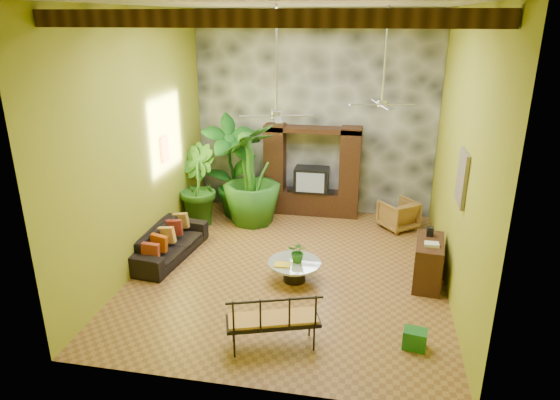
% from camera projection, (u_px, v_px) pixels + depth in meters
% --- Properties ---
extents(ground, '(7.00, 7.00, 0.00)m').
position_uv_depth(ground, '(290.00, 269.00, 10.09)').
color(ground, brown).
rests_on(ground, ground).
extents(ceiling, '(6.00, 7.00, 0.02)m').
position_uv_depth(ceiling, '(293.00, 4.00, 8.37)').
color(ceiling, silver).
rests_on(ceiling, back_wall).
extents(back_wall, '(6.00, 0.02, 5.00)m').
position_uv_depth(back_wall, '(315.00, 115.00, 12.46)').
color(back_wall, '#A2A325').
rests_on(back_wall, ground).
extents(left_wall, '(0.02, 7.00, 5.00)m').
position_uv_depth(left_wall, '(141.00, 142.00, 9.76)').
color(left_wall, '#A2A325').
rests_on(left_wall, ground).
extents(right_wall, '(0.02, 7.00, 5.00)m').
position_uv_depth(right_wall, '(461.00, 157.00, 8.70)').
color(right_wall, '#A2A325').
rests_on(right_wall, ground).
extents(stone_accent_wall, '(5.98, 0.10, 4.98)m').
position_uv_depth(stone_accent_wall, '(315.00, 115.00, 12.40)').
color(stone_accent_wall, '#383A3F').
rests_on(stone_accent_wall, ground).
extents(ceiling_beams, '(5.95, 5.36, 0.22)m').
position_uv_depth(ceiling_beams, '(293.00, 18.00, 8.44)').
color(ceiling_beams, '#3C2313').
rests_on(ceiling_beams, ceiling).
extents(entertainment_center, '(2.40, 0.55, 2.30)m').
position_uv_depth(entertainment_center, '(312.00, 178.00, 12.65)').
color(entertainment_center, black).
rests_on(entertainment_center, ground).
extents(ceiling_fan_front, '(1.28, 1.28, 1.86)m').
position_uv_depth(ceiling_fan_front, '(277.00, 103.00, 8.59)').
color(ceiling_fan_front, '#B5B5BA').
rests_on(ceiling_fan_front, ceiling).
extents(ceiling_fan_back, '(1.28, 1.28, 1.86)m').
position_uv_depth(ceiling_fan_back, '(383.00, 93.00, 9.74)').
color(ceiling_fan_back, '#B5B5BA').
rests_on(ceiling_fan_back, ceiling).
extents(wall_art_mask, '(0.06, 0.32, 0.55)m').
position_uv_depth(wall_art_mask, '(165.00, 149.00, 10.81)').
color(wall_art_mask, gold).
rests_on(wall_art_mask, left_wall).
extents(wall_art_painting, '(0.06, 0.70, 0.90)m').
position_uv_depth(wall_art_painting, '(462.00, 178.00, 8.22)').
color(wall_art_painting, '#256189').
rests_on(wall_art_painting, right_wall).
extents(sofa, '(1.10, 2.28, 0.64)m').
position_uv_depth(sofa, '(168.00, 243.00, 10.52)').
color(sofa, black).
rests_on(sofa, ground).
extents(wicker_armchair, '(1.07, 1.08, 0.71)m').
position_uv_depth(wicker_armchair, '(398.00, 214.00, 11.93)').
color(wicker_armchair, olive).
rests_on(wicker_armchair, ground).
extents(tall_plant_a, '(1.64, 1.50, 2.58)m').
position_uv_depth(tall_plant_a, '(231.00, 167.00, 12.39)').
color(tall_plant_a, '#165717').
rests_on(tall_plant_a, ground).
extents(tall_plant_b, '(1.32, 1.37, 1.95)m').
position_uv_depth(tall_plant_b, '(197.00, 185.00, 12.04)').
color(tall_plant_b, '#255A17').
rests_on(tall_plant_b, ground).
extents(tall_plant_c, '(1.82, 1.82, 2.47)m').
position_uv_depth(tall_plant_c, '(252.00, 175.00, 11.97)').
color(tall_plant_c, '#266219').
rests_on(tall_plant_c, ground).
extents(coffee_table, '(1.02, 1.02, 0.40)m').
position_uv_depth(coffee_table, '(294.00, 268.00, 9.58)').
color(coffee_table, black).
rests_on(coffee_table, ground).
extents(centerpiece_plant, '(0.39, 0.35, 0.41)m').
position_uv_depth(centerpiece_plant, '(298.00, 252.00, 9.47)').
color(centerpiece_plant, '#266B1C').
rests_on(centerpiece_plant, coffee_table).
extents(yellow_tray, '(0.32, 0.23, 0.03)m').
position_uv_depth(yellow_tray, '(282.00, 265.00, 9.37)').
color(yellow_tray, yellow).
rests_on(yellow_tray, coffee_table).
extents(iron_bench, '(1.50, 0.95, 0.57)m').
position_uv_depth(iron_bench, '(272.00, 319.00, 7.48)').
color(iron_bench, black).
rests_on(iron_bench, ground).
extents(side_console, '(0.61, 1.14, 0.88)m').
position_uv_depth(side_console, '(428.00, 262.00, 9.42)').
color(side_console, '#331810').
rests_on(side_console, ground).
extents(green_bin, '(0.39, 0.32, 0.31)m').
position_uv_depth(green_bin, '(415.00, 339.00, 7.65)').
color(green_bin, '#207838').
rests_on(green_bin, ground).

